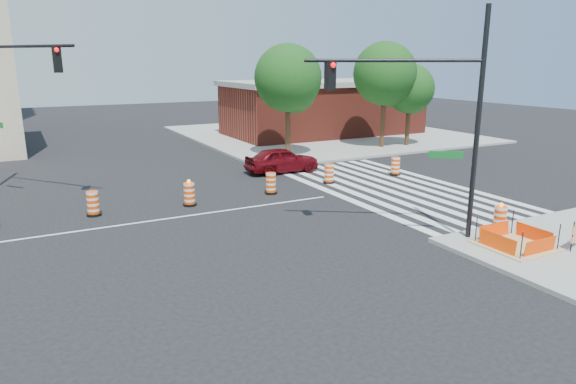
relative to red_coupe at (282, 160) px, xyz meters
name	(u,v)px	position (x,y,z in m)	size (l,w,h in m)	color
ground	(177,217)	(-7.81, -5.83, -0.72)	(120.00, 120.00, 0.00)	black
sidewalk_ne	(323,134)	(10.19, 12.17, -0.65)	(22.00, 22.00, 0.15)	gray
crosswalk_east	(390,187)	(3.14, -5.83, -0.72)	(6.75, 13.50, 0.01)	silver
lane_centerline	(177,217)	(-7.81, -5.83, -0.72)	(14.00, 0.12, 0.01)	silver
excavation_pit	(515,244)	(1.19, -14.83, -0.50)	(2.20, 2.20, 0.90)	tan
brick_storefront	(323,108)	(10.19, 12.17, 1.60)	(16.50, 8.50, 4.60)	maroon
red_coupe	(282,160)	(0.00, 0.00, 0.00)	(1.70, 4.24, 1.44)	#59070E
signal_pole_se	(430,104)	(-0.84, -12.50, 4.06)	(5.02, 3.31, 7.79)	black
pit_drum	(500,220)	(1.91, -13.54, -0.12)	(0.56, 0.56, 1.10)	black
tree_north_c	(288,82)	(2.43, 3.84, 4.17)	(4.29, 4.29, 7.29)	#382314
tree_north_d	(385,77)	(10.21, 3.96, 4.35)	(4.45, 4.45, 7.56)	#382314
tree_north_e	(410,91)	(12.36, 3.75, 3.33)	(3.56, 3.55, 6.04)	#382314
median_drum_2	(93,204)	(-10.75, -3.98, -0.24)	(0.60, 0.60, 1.02)	black
median_drum_3	(189,195)	(-6.80, -4.35, -0.23)	(0.60, 0.60, 1.18)	black
median_drum_4	(271,184)	(-2.71, -4.13, -0.24)	(0.60, 0.60, 1.02)	black
median_drum_5	(329,174)	(0.92, -3.58, -0.24)	(0.60, 0.60, 1.02)	black
median_drum_6	(396,167)	(5.25, -3.64, -0.24)	(0.60, 0.60, 1.02)	black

